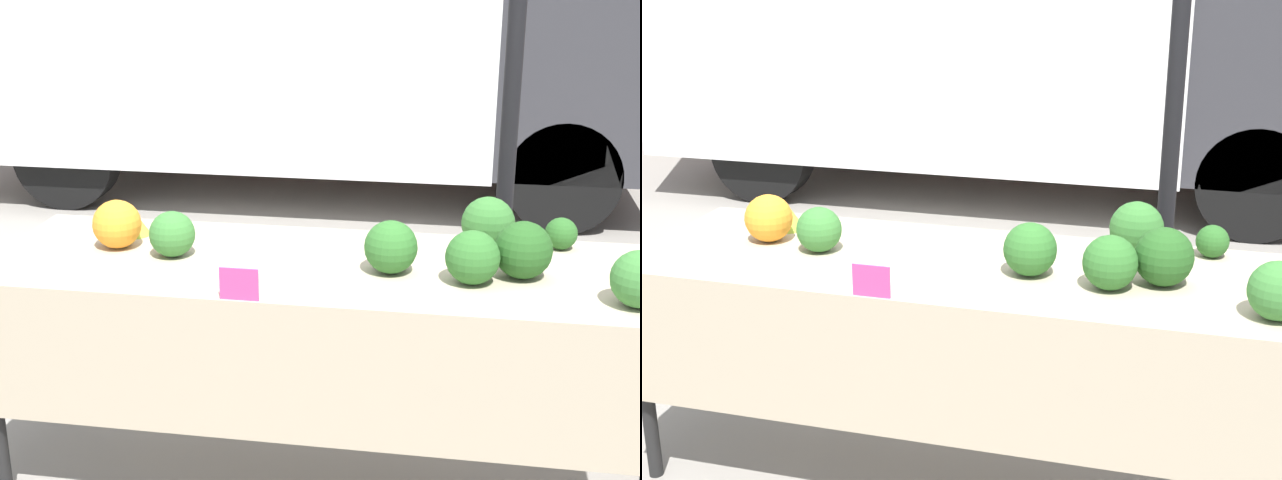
% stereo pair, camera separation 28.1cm
% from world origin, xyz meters
% --- Properties ---
extents(ground_plane, '(40.00, 40.00, 0.00)m').
position_xyz_m(ground_plane, '(0.00, 0.00, 0.00)').
color(ground_plane, gray).
extents(tent_pole, '(0.07, 0.07, 2.68)m').
position_xyz_m(tent_pole, '(0.63, 0.80, 1.34)').
color(tent_pole, black).
rests_on(tent_pole, ground_plane).
extents(parked_truck, '(5.00, 2.14, 2.55)m').
position_xyz_m(parked_truck, '(-0.88, 3.94, 1.37)').
color(parked_truck, white).
rests_on(parked_truck, ground_plane).
extents(market_table, '(2.24, 0.75, 0.81)m').
position_xyz_m(market_table, '(0.00, -0.06, 0.71)').
color(market_table, tan).
rests_on(market_table, ground_plane).
extents(orange_cauliflower, '(0.17, 0.17, 0.17)m').
position_xyz_m(orange_cauliflower, '(-0.73, 0.04, 0.89)').
color(orange_cauliflower, orange).
rests_on(orange_cauliflower, market_table).
extents(romanesco_head, '(0.12, 0.12, 0.10)m').
position_xyz_m(romanesco_head, '(-0.72, 0.18, 0.86)').
color(romanesco_head, '#93B238').
rests_on(romanesco_head, market_table).
extents(broccoli_head_0, '(0.17, 0.17, 0.17)m').
position_xyz_m(broccoli_head_0, '(0.50, -0.11, 0.89)').
color(broccoli_head_0, '#2D6628').
rests_on(broccoli_head_0, market_table).
extents(broccoli_head_1, '(0.17, 0.17, 0.17)m').
position_xyz_m(broccoli_head_1, '(0.99, -0.22, 0.89)').
color(broccoli_head_1, '#387533').
rests_on(broccoli_head_1, market_table).
extents(broccoli_head_2, '(0.19, 0.19, 0.19)m').
position_xyz_m(broccoli_head_2, '(0.55, 0.24, 0.90)').
color(broccoli_head_2, '#336B2D').
rests_on(broccoli_head_2, market_table).
extents(broccoli_head_3, '(0.11, 0.11, 0.11)m').
position_xyz_m(broccoli_head_3, '(0.81, 0.28, 0.86)').
color(broccoli_head_3, '#285B23').
rests_on(broccoli_head_3, market_table).
extents(broccoli_head_4, '(0.19, 0.19, 0.19)m').
position_xyz_m(broccoli_head_4, '(0.66, -0.03, 0.90)').
color(broccoli_head_4, '#23511E').
rests_on(broccoli_head_4, market_table).
extents(broccoli_head_5, '(0.17, 0.17, 0.17)m').
position_xyz_m(broccoli_head_5, '(0.24, -0.05, 0.89)').
color(broccoli_head_5, '#2D6628').
rests_on(broccoli_head_5, market_table).
extents(broccoli_head_6, '(0.16, 0.16, 0.16)m').
position_xyz_m(broccoli_head_6, '(-0.51, -0.02, 0.89)').
color(broccoli_head_6, '#387533').
rests_on(broccoli_head_6, market_table).
extents(price_sign, '(0.12, 0.01, 0.10)m').
position_xyz_m(price_sign, '(-0.18, -0.36, 0.86)').
color(price_sign, '#E53D84').
rests_on(price_sign, market_table).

